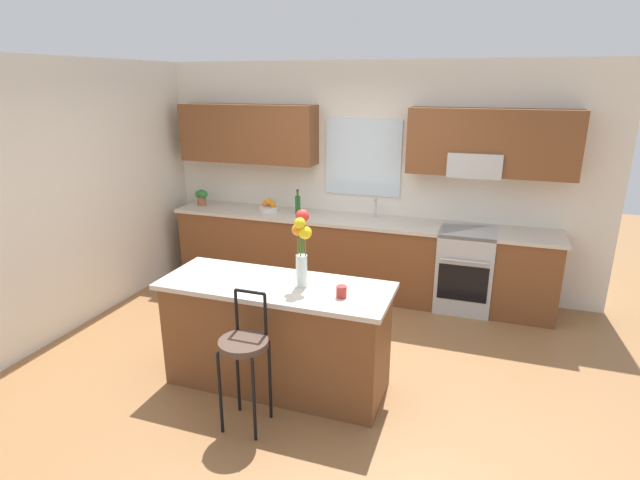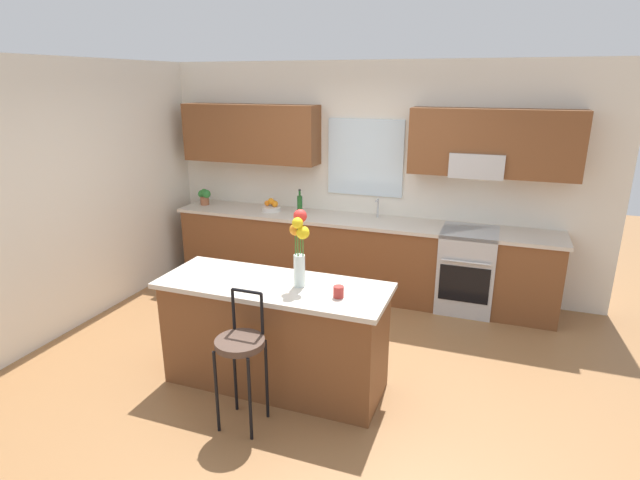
% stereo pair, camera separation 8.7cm
% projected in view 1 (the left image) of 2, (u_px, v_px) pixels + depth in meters
% --- Properties ---
extents(ground_plane, '(14.00, 14.00, 0.00)m').
position_uv_depth(ground_plane, '(305.00, 360.00, 4.68)').
color(ground_plane, olive).
extents(wall_left, '(0.12, 4.60, 2.70)m').
position_uv_depth(wall_left, '(88.00, 192.00, 5.33)').
color(wall_left, silver).
rests_on(wall_left, ground).
extents(back_wall_assembly, '(5.60, 0.50, 2.70)m').
position_uv_depth(back_wall_assembly, '(365.00, 165.00, 6.00)').
color(back_wall_assembly, silver).
rests_on(back_wall_assembly, ground).
extents(counter_run, '(4.56, 0.64, 0.92)m').
position_uv_depth(counter_run, '(355.00, 255.00, 6.07)').
color(counter_run, brown).
rests_on(counter_run, ground).
extents(sink_faucet, '(0.02, 0.13, 0.23)m').
position_uv_depth(sink_faucet, '(376.00, 206.00, 5.95)').
color(sink_faucet, '#B7BABC').
rests_on(sink_faucet, counter_run).
extents(oven_range, '(0.60, 0.64, 0.92)m').
position_uv_depth(oven_range, '(465.00, 269.00, 5.65)').
color(oven_range, '#B7BABC').
rests_on(oven_range, ground).
extents(kitchen_island, '(1.88, 0.71, 0.92)m').
position_uv_depth(kitchen_island, '(277.00, 335.00, 4.18)').
color(kitchen_island, brown).
rests_on(kitchen_island, ground).
extents(bar_stool_near, '(0.36, 0.36, 1.04)m').
position_uv_depth(bar_stool_near, '(244.00, 349.00, 3.62)').
color(bar_stool_near, black).
rests_on(bar_stool_near, ground).
extents(flower_vase, '(0.16, 0.16, 0.62)m').
position_uv_depth(flower_vase, '(302.00, 242.00, 3.89)').
color(flower_vase, silver).
rests_on(flower_vase, kitchen_island).
extents(mug_ceramic, '(0.08, 0.08, 0.09)m').
position_uv_depth(mug_ceramic, '(341.00, 292.00, 3.78)').
color(mug_ceramic, '#A52D28').
rests_on(mug_ceramic, kitchen_island).
extents(fruit_bowl_oranges, '(0.24, 0.24, 0.16)m').
position_uv_depth(fruit_bowl_oranges, '(269.00, 207.00, 6.26)').
color(fruit_bowl_oranges, silver).
rests_on(fruit_bowl_oranges, counter_run).
extents(bottle_olive_oil, '(0.06, 0.06, 0.30)m').
position_uv_depth(bottle_olive_oil, '(298.00, 204.00, 6.12)').
color(bottle_olive_oil, '#1E5923').
rests_on(bottle_olive_oil, counter_run).
extents(potted_plant_small, '(0.19, 0.13, 0.21)m').
position_uv_depth(potted_plant_small, '(201.00, 196.00, 6.54)').
color(potted_plant_small, '#9E5B3D').
rests_on(potted_plant_small, counter_run).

